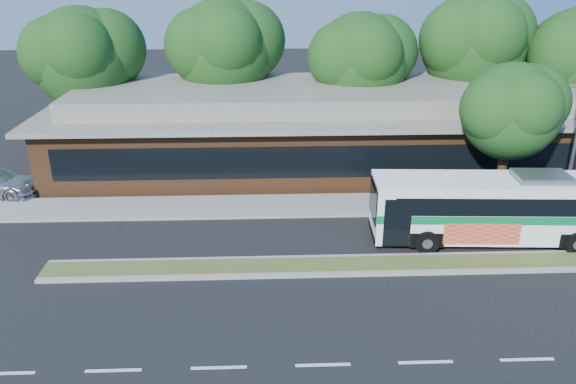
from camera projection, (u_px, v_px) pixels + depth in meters
name	position (u px, v px, depth m)	size (l,w,h in m)	color
ground	(390.00, 274.00, 20.93)	(120.00, 120.00, 0.00)	black
median_strip	(387.00, 264.00, 21.46)	(26.00, 1.10, 0.15)	#444F21
sidewalk	(362.00, 204.00, 26.83)	(44.00, 2.60, 0.12)	gray
parking_lot	(11.00, 184.00, 29.51)	(14.00, 12.00, 0.01)	black
plaza_building	(345.00, 126.00, 32.14)	(33.20, 11.20, 4.45)	brown
tree_bg_a	(90.00, 55.00, 32.18)	(6.47, 5.80, 8.63)	black
tree_bg_b	(231.00, 47.00, 33.30)	(6.69, 6.00, 9.00)	black
tree_bg_c	(366.00, 58.00, 32.87)	(6.24, 5.60, 8.26)	black
tree_bg_d	(480.00, 41.00, 33.76)	(6.91, 6.20, 9.37)	black
transit_bus	(505.00, 204.00, 22.82)	(10.79, 2.91, 3.00)	white
sidewalk_tree	(517.00, 109.00, 25.25)	(4.90, 4.39, 6.79)	black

